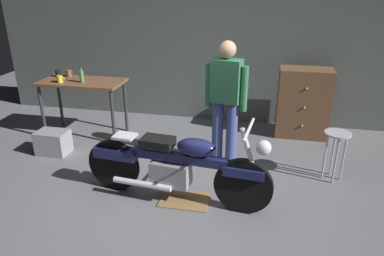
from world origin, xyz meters
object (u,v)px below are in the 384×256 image
(person_standing, at_px, (226,98))
(mug_black_matte, at_px, (58,73))
(shop_stool, at_px, (336,143))
(mug_yellow_tall, at_px, (60,79))
(motorcycle, at_px, (176,165))
(storage_bin, at_px, (53,142))
(mug_brown_stoneware, at_px, (69,73))
(bottle, at_px, (82,76))
(wooden_dresser, at_px, (303,103))

(person_standing, distance_m, mug_black_matte, 2.88)
(shop_stool, xyz_separation_m, mug_yellow_tall, (-3.99, 0.55, 0.45))
(motorcycle, relative_size, shop_stool, 3.42)
(motorcycle, bearing_deg, storage_bin, 164.28)
(motorcycle, height_order, shop_stool, motorcycle)
(mug_brown_stoneware, bearing_deg, mug_yellow_tall, -81.63)
(person_standing, distance_m, bottle, 2.29)
(person_standing, height_order, storage_bin, person_standing)
(mug_yellow_tall, bearing_deg, shop_stool, -7.79)
(person_standing, relative_size, bottle, 6.93)
(motorcycle, xyz_separation_m, bottle, (-1.84, 1.48, 0.55))
(mug_brown_stoneware, xyz_separation_m, bottle, (0.38, -0.30, 0.05))
(mug_yellow_tall, bearing_deg, mug_black_matte, 124.95)
(mug_yellow_tall, xyz_separation_m, bottle, (0.33, 0.07, 0.04))
(wooden_dresser, bearing_deg, motorcycle, -124.30)
(person_standing, xyz_separation_m, shop_stool, (1.40, -0.18, -0.43))
(storage_bin, bearing_deg, motorcycle, -21.61)
(bottle, bearing_deg, storage_bin, -107.61)
(wooden_dresser, xyz_separation_m, bottle, (-3.35, -0.75, 0.45))
(wooden_dresser, relative_size, mug_black_matte, 9.94)
(mug_yellow_tall, bearing_deg, motorcycle, -32.96)
(motorcycle, distance_m, mug_black_matte, 2.98)
(shop_stool, height_order, storage_bin, shop_stool)
(bottle, bearing_deg, mug_brown_stoneware, 141.99)
(motorcycle, height_order, wooden_dresser, wooden_dresser)
(person_standing, xyz_separation_m, bottle, (-2.25, 0.43, 0.07))
(motorcycle, height_order, person_standing, person_standing)
(mug_black_matte, height_order, bottle, bottle)
(storage_bin, xyz_separation_m, mug_yellow_tall, (-0.12, 0.59, 0.78))
(mug_yellow_tall, bearing_deg, person_standing, -7.98)
(shop_stool, bearing_deg, person_standing, 172.56)
(motorcycle, xyz_separation_m, mug_brown_stoneware, (-2.22, 1.78, 0.50))
(mug_black_matte, xyz_separation_m, bottle, (0.55, -0.24, 0.04))
(shop_stool, distance_m, wooden_dresser, 1.39)
(shop_stool, bearing_deg, wooden_dresser, 102.51)
(bottle, bearing_deg, person_standing, -10.83)
(wooden_dresser, bearing_deg, mug_yellow_tall, -167.54)
(mug_brown_stoneware, bearing_deg, person_standing, -15.50)
(storage_bin, height_order, mug_yellow_tall, mug_yellow_tall)
(shop_stool, bearing_deg, mug_yellow_tall, 172.21)
(person_standing, height_order, mug_black_matte, person_standing)
(motorcycle, distance_m, storage_bin, 2.22)
(mug_yellow_tall, relative_size, mug_black_matte, 1.12)
(storage_bin, relative_size, mug_black_matte, 3.98)
(person_standing, height_order, bottle, person_standing)
(storage_bin, relative_size, mug_yellow_tall, 3.54)
(mug_brown_stoneware, distance_m, mug_black_matte, 0.17)
(mug_black_matte, bearing_deg, person_standing, -13.53)
(mug_brown_stoneware, relative_size, mug_black_matte, 1.11)
(motorcycle, height_order, mug_black_matte, mug_black_matte)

